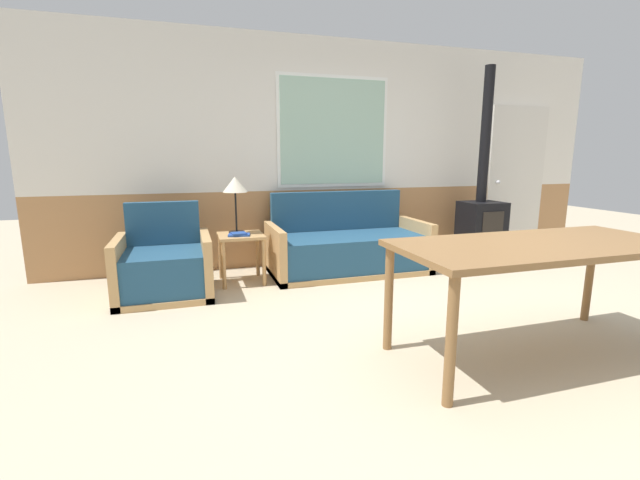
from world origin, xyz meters
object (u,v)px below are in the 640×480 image
Objects in this scene: side_table at (241,243)px; wood_stove at (482,214)px; armchair at (164,268)px; couch at (347,249)px; table_lamp at (235,187)px; dining_table at (540,254)px.

wood_stove is (3.05, 0.07, 0.18)m from side_table.
side_table is (0.76, 0.22, 0.15)m from armchair.
side_table is at bearing -176.95° from couch.
couch is at bearing -180.00° from wood_stove.
armchair reaches higher than side_table.
table_lamp is 3.11m from wood_stove.
wood_stove is (3.82, 0.29, 0.33)m from armchair.
side_table is 0.27× the size of dining_table.
armchair is 1.46× the size of table_lamp.
side_table is at bearing 125.80° from dining_table.
wood_stove reaches higher than armchair.
armchair is 3.84m from wood_stove.
armchair is 3.22m from dining_table.
armchair is 0.46× the size of dining_table.
table_lamp reaches higher than couch.
table_lamp is 0.31× the size of dining_table.
dining_table is (1.69, -2.38, -0.31)m from table_lamp.
couch is at bearing -0.75° from table_lamp.
armchair is 0.81m from side_table.
wood_stove is at bearing -0.03° from armchair.
dining_table is at bearing -120.48° from wood_stove.
wood_stove is at bearing 59.52° from dining_table.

